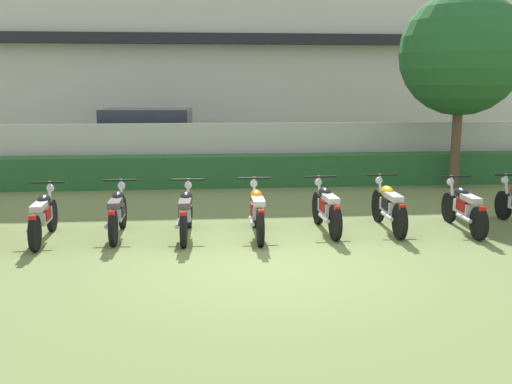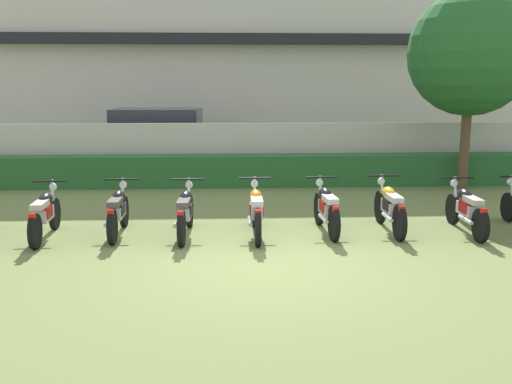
{
  "view_description": "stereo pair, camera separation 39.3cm",
  "coord_description": "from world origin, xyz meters",
  "px_view_note": "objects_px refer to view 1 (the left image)",
  "views": [
    {
      "loc": [
        -0.91,
        -8.13,
        2.68
      ],
      "look_at": [
        0.0,
        2.16,
        0.72
      ],
      "focal_mm": 40.23,
      "sensor_mm": 36.0,
      "label": 1
    },
    {
      "loc": [
        -0.52,
        -8.15,
        2.68
      ],
      "look_at": [
        0.0,
        2.16,
        0.72
      ],
      "focal_mm": 40.23,
      "sensor_mm": 36.0,
      "label": 2
    }
  ],
  "objects_px": {
    "tree_near_inspector": "(462,54)",
    "motorcycle_in_row_3": "(186,212)",
    "parked_car": "(152,139)",
    "motorcycle_in_row_2": "(118,212)",
    "motorcycle_in_row_4": "(257,210)",
    "motorcycle_in_row_7": "(464,207)",
    "motorcycle_in_row_5": "(326,207)",
    "motorcycle_in_row_1": "(43,215)",
    "motorcycle_in_row_6": "(389,206)"
  },
  "relations": [
    {
      "from": "parked_car",
      "to": "motorcycle_in_row_3",
      "type": "distance_m",
      "value": 8.47
    },
    {
      "from": "parked_car",
      "to": "motorcycle_in_row_1",
      "type": "relative_size",
      "value": 2.42
    },
    {
      "from": "tree_near_inspector",
      "to": "motorcycle_in_row_4",
      "type": "xyz_separation_m",
      "value": [
        -5.52,
        -4.29,
        -2.94
      ]
    },
    {
      "from": "motorcycle_in_row_3",
      "to": "motorcycle_in_row_6",
      "type": "bearing_deg",
      "value": -85.71
    },
    {
      "from": "motorcycle_in_row_5",
      "to": "parked_car",
      "type": "bearing_deg",
      "value": 22.11
    },
    {
      "from": "motorcycle_in_row_3",
      "to": "motorcycle_in_row_6",
      "type": "distance_m",
      "value": 3.71
    },
    {
      "from": "motorcycle_in_row_1",
      "to": "motorcycle_in_row_7",
      "type": "xyz_separation_m",
      "value": [
        7.51,
        0.02,
        -0.0
      ]
    },
    {
      "from": "motorcycle_in_row_7",
      "to": "parked_car",
      "type": "bearing_deg",
      "value": 38.79
    },
    {
      "from": "tree_near_inspector",
      "to": "motorcycle_in_row_5",
      "type": "relative_size",
      "value": 2.72
    },
    {
      "from": "motorcycle_in_row_2",
      "to": "motorcycle_in_row_7",
      "type": "height_order",
      "value": "motorcycle_in_row_2"
    },
    {
      "from": "tree_near_inspector",
      "to": "motorcycle_in_row_3",
      "type": "distance_m",
      "value": 8.52
    },
    {
      "from": "motorcycle_in_row_3",
      "to": "motorcycle_in_row_7",
      "type": "relative_size",
      "value": 1.02
    },
    {
      "from": "motorcycle_in_row_4",
      "to": "motorcycle_in_row_7",
      "type": "height_order",
      "value": "motorcycle_in_row_4"
    },
    {
      "from": "motorcycle_in_row_1",
      "to": "motorcycle_in_row_6",
      "type": "bearing_deg",
      "value": -91.07
    },
    {
      "from": "motorcycle_in_row_3",
      "to": "motorcycle_in_row_7",
      "type": "bearing_deg",
      "value": -88.21
    },
    {
      "from": "motorcycle_in_row_1",
      "to": "motorcycle_in_row_6",
      "type": "distance_m",
      "value": 6.16
    },
    {
      "from": "motorcycle_in_row_6",
      "to": "parked_car",
      "type": "bearing_deg",
      "value": 31.94
    },
    {
      "from": "motorcycle_in_row_4",
      "to": "motorcycle_in_row_3",
      "type": "bearing_deg",
      "value": 88.53
    },
    {
      "from": "motorcycle_in_row_2",
      "to": "motorcycle_in_row_5",
      "type": "xyz_separation_m",
      "value": [
        3.75,
        0.01,
        0.01
      ]
    },
    {
      "from": "parked_car",
      "to": "motorcycle_in_row_7",
      "type": "relative_size",
      "value": 2.43
    },
    {
      "from": "motorcycle_in_row_5",
      "to": "motorcycle_in_row_3",
      "type": "bearing_deg",
      "value": 89.98
    },
    {
      "from": "tree_near_inspector",
      "to": "motorcycle_in_row_7",
      "type": "relative_size",
      "value": 2.61
    },
    {
      "from": "motorcycle_in_row_4",
      "to": "motorcycle_in_row_7",
      "type": "distance_m",
      "value": 3.82
    },
    {
      "from": "tree_near_inspector",
      "to": "motorcycle_in_row_3",
      "type": "relative_size",
      "value": 2.55
    },
    {
      "from": "motorcycle_in_row_1",
      "to": "motorcycle_in_row_7",
      "type": "bearing_deg",
      "value": -92.67
    },
    {
      "from": "tree_near_inspector",
      "to": "motorcycle_in_row_5",
      "type": "distance_m",
      "value": 6.6
    },
    {
      "from": "motorcycle_in_row_2",
      "to": "motorcycle_in_row_7",
      "type": "relative_size",
      "value": 0.96
    },
    {
      "from": "parked_car",
      "to": "motorcycle_in_row_2",
      "type": "bearing_deg",
      "value": -85.58
    },
    {
      "from": "tree_near_inspector",
      "to": "motorcycle_in_row_2",
      "type": "distance_m",
      "value": 9.46
    },
    {
      "from": "motorcycle_in_row_1",
      "to": "motorcycle_in_row_5",
      "type": "xyz_separation_m",
      "value": [
        4.98,
        0.17,
        0.01
      ]
    },
    {
      "from": "motorcycle_in_row_4",
      "to": "motorcycle_in_row_5",
      "type": "height_order",
      "value": "motorcycle_in_row_4"
    },
    {
      "from": "parked_car",
      "to": "motorcycle_in_row_6",
      "type": "bearing_deg",
      "value": -54.87
    },
    {
      "from": "parked_car",
      "to": "motorcycle_in_row_6",
      "type": "distance_m",
      "value": 9.64
    },
    {
      "from": "motorcycle_in_row_3",
      "to": "motorcycle_in_row_5",
      "type": "height_order",
      "value": "motorcycle_in_row_5"
    },
    {
      "from": "motorcycle_in_row_1",
      "to": "motorcycle_in_row_5",
      "type": "bearing_deg",
      "value": -90.8
    },
    {
      "from": "motorcycle_in_row_4",
      "to": "motorcycle_in_row_6",
      "type": "relative_size",
      "value": 1.03
    },
    {
      "from": "parked_car",
      "to": "motorcycle_in_row_2",
      "type": "relative_size",
      "value": 2.54
    },
    {
      "from": "motorcycle_in_row_2",
      "to": "motorcycle_in_row_3",
      "type": "height_order",
      "value": "motorcycle_in_row_3"
    },
    {
      "from": "motorcycle_in_row_2",
      "to": "motorcycle_in_row_4",
      "type": "relative_size",
      "value": 0.92
    },
    {
      "from": "motorcycle_in_row_4",
      "to": "motorcycle_in_row_2",
      "type": "bearing_deg",
      "value": 86.61
    },
    {
      "from": "parked_car",
      "to": "motorcycle_in_row_1",
      "type": "height_order",
      "value": "parked_car"
    },
    {
      "from": "tree_near_inspector",
      "to": "motorcycle_in_row_2",
      "type": "xyz_separation_m",
      "value": [
        -7.98,
        -4.13,
        -2.96
      ]
    },
    {
      "from": "motorcycle_in_row_4",
      "to": "motorcycle_in_row_7",
      "type": "relative_size",
      "value": 1.04
    },
    {
      "from": "tree_near_inspector",
      "to": "motorcycle_in_row_5",
      "type": "xyz_separation_m",
      "value": [
        -4.23,
        -4.12,
        -2.95
      ]
    },
    {
      "from": "motorcycle_in_row_3",
      "to": "motorcycle_in_row_4",
      "type": "height_order",
      "value": "motorcycle_in_row_4"
    },
    {
      "from": "motorcycle_in_row_2",
      "to": "motorcycle_in_row_4",
      "type": "xyz_separation_m",
      "value": [
        2.46,
        -0.16,
        0.01
      ]
    },
    {
      "from": "motorcycle_in_row_5",
      "to": "motorcycle_in_row_4",
      "type": "bearing_deg",
      "value": 94.53
    },
    {
      "from": "motorcycle_in_row_4",
      "to": "motorcycle_in_row_6",
      "type": "distance_m",
      "value": 2.47
    },
    {
      "from": "tree_near_inspector",
      "to": "motorcycle_in_row_3",
      "type": "xyz_separation_m",
      "value": [
        -6.77,
        -4.25,
        -2.95
      ]
    },
    {
      "from": "motorcycle_in_row_2",
      "to": "parked_car",
      "type": "bearing_deg",
      "value": -0.07
    }
  ]
}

